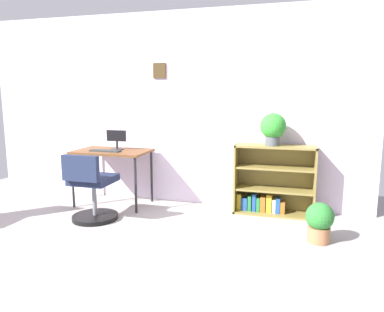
{
  "coord_description": "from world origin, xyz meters",
  "views": [
    {
      "loc": [
        1.65,
        -2.42,
        1.43
      ],
      "look_at": [
        0.55,
        1.45,
        0.74
      ],
      "focal_mm": 34.18,
      "sensor_mm": 36.0,
      "label": 1
    }
  ],
  "objects_px": {
    "monitor": "(117,140)",
    "keyboard": "(105,151)",
    "office_chair": "(92,191)",
    "desk": "(112,155)",
    "potted_plant_on_shelf": "(273,127)",
    "bookshelf_low": "(272,183)",
    "potted_plant_floor": "(320,221)"
  },
  "relations": [
    {
      "from": "potted_plant_on_shelf",
      "to": "potted_plant_floor",
      "type": "bearing_deg",
      "value": -54.55
    },
    {
      "from": "keyboard",
      "to": "potted_plant_floor",
      "type": "distance_m",
      "value": 2.65
    },
    {
      "from": "desk",
      "to": "monitor",
      "type": "height_order",
      "value": "monitor"
    },
    {
      "from": "bookshelf_low",
      "to": "desk",
      "type": "bearing_deg",
      "value": -174.04
    },
    {
      "from": "keyboard",
      "to": "monitor",
      "type": "bearing_deg",
      "value": 69.11
    },
    {
      "from": "keyboard",
      "to": "potted_plant_floor",
      "type": "xyz_separation_m",
      "value": [
        2.56,
        -0.46,
        -0.51
      ]
    },
    {
      "from": "bookshelf_low",
      "to": "potted_plant_floor",
      "type": "bearing_deg",
      "value": -57.24
    },
    {
      "from": "monitor",
      "to": "potted_plant_floor",
      "type": "relative_size",
      "value": 0.68
    },
    {
      "from": "desk",
      "to": "potted_plant_on_shelf",
      "type": "xyz_separation_m",
      "value": [
        2.0,
        0.15,
        0.39
      ]
    },
    {
      "from": "office_chair",
      "to": "potted_plant_floor",
      "type": "distance_m",
      "value": 2.45
    },
    {
      "from": "office_chair",
      "to": "bookshelf_low",
      "type": "relative_size",
      "value": 0.84
    },
    {
      "from": "keyboard",
      "to": "office_chair",
      "type": "bearing_deg",
      "value": -78.52
    },
    {
      "from": "bookshelf_low",
      "to": "potted_plant_floor",
      "type": "height_order",
      "value": "bookshelf_low"
    },
    {
      "from": "monitor",
      "to": "potted_plant_floor",
      "type": "bearing_deg",
      "value": -14.55
    },
    {
      "from": "keyboard",
      "to": "potted_plant_on_shelf",
      "type": "bearing_deg",
      "value": 7.39
    },
    {
      "from": "monitor",
      "to": "keyboard",
      "type": "height_order",
      "value": "monitor"
    },
    {
      "from": "desk",
      "to": "keyboard",
      "type": "xyz_separation_m",
      "value": [
        -0.04,
        -0.11,
        0.07
      ]
    },
    {
      "from": "desk",
      "to": "monitor",
      "type": "relative_size",
      "value": 3.53
    },
    {
      "from": "monitor",
      "to": "bookshelf_low",
      "type": "height_order",
      "value": "monitor"
    },
    {
      "from": "keyboard",
      "to": "office_chair",
      "type": "distance_m",
      "value": 0.66
    },
    {
      "from": "desk",
      "to": "potted_plant_on_shelf",
      "type": "relative_size",
      "value": 2.5
    },
    {
      "from": "desk",
      "to": "monitor",
      "type": "distance_m",
      "value": 0.21
    },
    {
      "from": "desk",
      "to": "office_chair",
      "type": "bearing_deg",
      "value": -83.67
    },
    {
      "from": "keyboard",
      "to": "bookshelf_low",
      "type": "relative_size",
      "value": 0.42
    },
    {
      "from": "office_chair",
      "to": "potted_plant_floor",
      "type": "relative_size",
      "value": 1.99
    },
    {
      "from": "keyboard",
      "to": "office_chair",
      "type": "height_order",
      "value": "office_chair"
    },
    {
      "from": "office_chair",
      "to": "bookshelf_low",
      "type": "height_order",
      "value": "bookshelf_low"
    },
    {
      "from": "monitor",
      "to": "office_chair",
      "type": "bearing_deg",
      "value": -86.89
    },
    {
      "from": "office_chair",
      "to": "potted_plant_floor",
      "type": "bearing_deg",
      "value": 1.55
    },
    {
      "from": "monitor",
      "to": "office_chair",
      "type": "height_order",
      "value": "monitor"
    },
    {
      "from": "bookshelf_low",
      "to": "potted_plant_floor",
      "type": "distance_m",
      "value": 0.95
    },
    {
      "from": "desk",
      "to": "potted_plant_on_shelf",
      "type": "bearing_deg",
      "value": 4.36
    }
  ]
}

